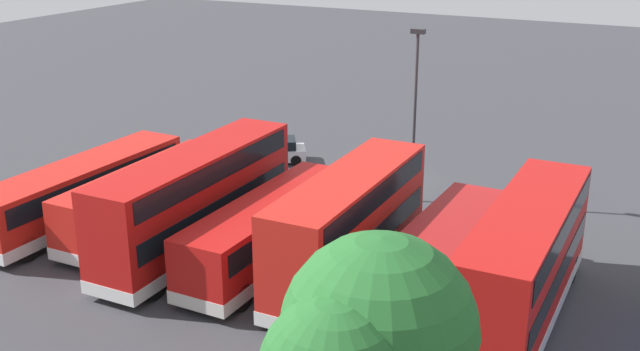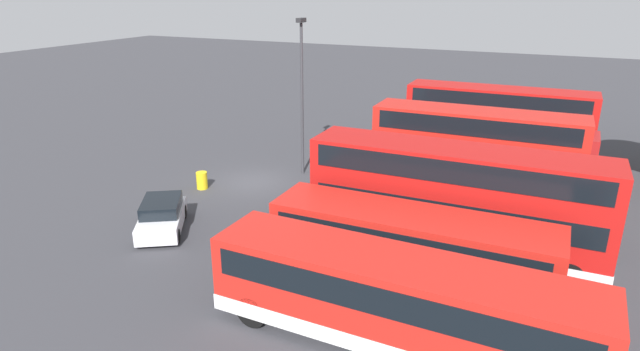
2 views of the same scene
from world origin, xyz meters
name	(u,v)px [view 2 (image 2 of 2)]	position (x,y,z in m)	size (l,w,h in m)	color
ground_plane	(254,182)	(0.00, 0.00, 0.00)	(140.00, 140.00, 0.00)	#38383D
bus_double_decker_near_end	(497,121)	(-10.61, 11.72, 2.45)	(2.70, 11.43, 4.55)	#B71411
bus_single_deck_second	(488,147)	(-7.31, 11.75, 1.62)	(2.79, 11.56, 2.95)	#A51919
bus_double_decker_third	(475,150)	(-3.55, 11.55, 2.45)	(2.75, 10.75, 4.55)	red
bus_single_deck_fourth	(465,188)	(0.08, 11.78, 1.62)	(2.71, 10.63, 2.95)	#B71411
bus_double_decker_fifth	(455,198)	(3.65, 11.95, 2.45)	(2.68, 11.99, 4.55)	#B71411
bus_single_deck_sixth	(410,247)	(7.09, 11.10, 1.62)	(2.65, 10.39, 2.95)	red
bus_single_deck_seventh	(397,300)	(10.59, 11.68, 1.62)	(2.86, 12.00, 2.95)	red
box_truck_blue	(498,108)	(-17.98, 10.91, 1.71)	(3.60, 7.79, 3.20)	navy
car_hatchback_silver	(162,216)	(7.11, -0.48, 0.70)	(4.26, 3.61, 1.43)	silver
lamp_post_tall	(302,87)	(-2.60, 1.84, 5.17)	(0.70, 0.30, 8.94)	#38383D
waste_bin_yellow	(202,180)	(2.00, -2.07, 0.47)	(0.60, 0.60, 0.95)	yellow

